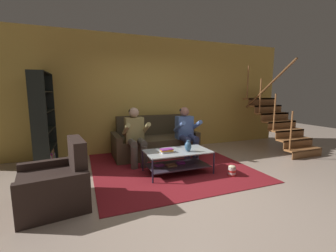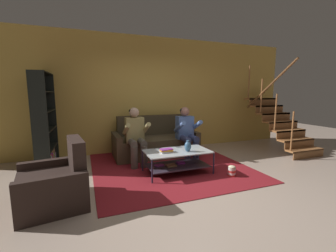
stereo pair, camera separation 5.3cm
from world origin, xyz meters
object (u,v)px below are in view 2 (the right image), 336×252
Objects in this scene: couch at (155,143)px; armchair at (55,184)px; book_stack at (166,151)px; bookshelf at (43,131)px; person_seated_right at (187,131)px; vase at (188,146)px; person_seated_left at (136,134)px; popcorn_tub at (232,171)px; coffee_table at (177,158)px.

armchair is (-1.99, -1.87, -0.02)m from couch.
armchair is at bearing -164.25° from book_stack.
bookshelf is 1.89× the size of armchair.
person_seated_right is 0.62× the size of bookshelf.
armchair is (-2.17, -0.42, -0.24)m from vase.
person_seated_left is 5.88× the size of popcorn_tub.
book_stack is 1.21× the size of popcorn_tub.
person_seated_right is 4.78× the size of book_stack.
vase is at bearing -11.55° from book_stack.
person_seated_right is 5.62× the size of vase.
person_seated_right is at bearing 102.40° from popcorn_tub.
person_seated_right is at bearing 54.00° from coffee_table.
person_seated_right is (1.17, -0.00, -0.01)m from person_seated_left.
bookshelf is at bearing 150.87° from coffee_table.
armchair reaches higher than popcorn_tub.
couch is 1.34m from coffee_table.
book_stack is at bearing -64.83° from person_seated_left.
couch is at bearing 90.76° from coffee_table.
person_seated_left is at bearing 179.92° from person_seated_right.
bookshelf is (-2.55, 1.43, 0.21)m from vase.
coffee_table is 2.07m from armchair.
person_seated_right is 3.00m from bookshelf.
book_stack is 0.24× the size of armchair.
armchair is (-2.57, -1.31, -0.36)m from person_seated_right.
vase is 0.91m from popcorn_tub.
person_seated_left is at bearing -16.96° from bookshelf.
book_stack is at bearing 15.75° from armchair.
armchair is at bearing -169.00° from vase.
person_seated_left is 1.96m from armchair.
vase is 0.11× the size of bookshelf.
couch is 2.40m from bookshelf.
coffee_table is 0.29m from book_stack.
armchair is (0.37, -1.86, -0.45)m from bookshelf.
coffee_table is at bearing -89.24° from couch.
armchair is (-2.00, -0.53, 0.00)m from coffee_table.
vase is 2.93m from bookshelf.
bookshelf reaches higher than armchair.
armchair reaches higher than book_stack.
coffee_table is 2.76m from bookshelf.
person_seated_right reaches higher than armchair.
book_stack is at bearing -134.32° from person_seated_right.
popcorn_tub is (0.87, -1.86, -0.20)m from couch.
couch reaches higher than book_stack.
person_seated_right is (0.59, -0.56, 0.35)m from couch.
vase is at bearing -32.51° from coffee_table.
armchair is 4.96× the size of popcorn_tub.
vase is at bearing 11.00° from armchair.
popcorn_tub is (3.23, -1.85, -0.63)m from bookshelf.
person_seated_right reaches higher than vase.
popcorn_tub is (0.69, -0.41, -0.42)m from vase.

